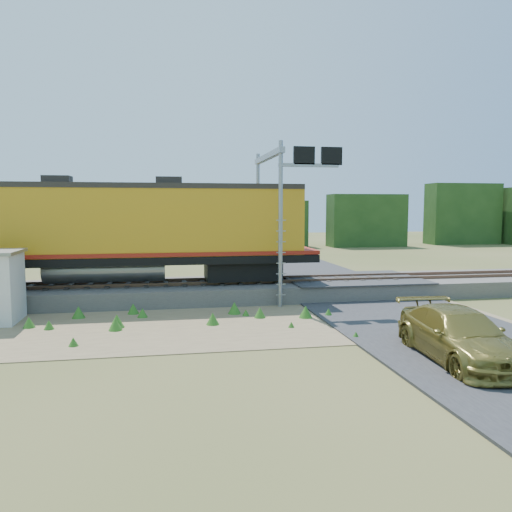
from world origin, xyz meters
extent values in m
plane|color=#475123|center=(0.00, 0.00, 0.00)|extent=(140.00, 140.00, 0.00)
cube|color=slate|center=(0.00, 6.00, 0.40)|extent=(70.00, 5.00, 0.80)
cube|color=brown|center=(0.00, 5.28, 0.88)|extent=(70.00, 0.10, 0.16)
cube|color=brown|center=(0.00, 6.72, 0.88)|extent=(70.00, 0.10, 0.16)
cube|color=#8C7754|center=(-2.00, 0.50, 0.01)|extent=(26.00, 8.00, 0.03)
cube|color=#38383A|center=(7.00, 6.00, 0.83)|extent=(7.00, 5.20, 0.06)
cube|color=#38383A|center=(7.00, 22.00, 0.04)|extent=(7.00, 24.00, 0.08)
cube|color=#1C3915|center=(0.00, 38.00, 3.25)|extent=(36.00, 3.00, 6.50)
cube|color=#1C3915|center=(40.00, 38.00, 3.00)|extent=(50.00, 3.00, 6.00)
cube|color=black|center=(1.13, 6.00, 1.42)|extent=(3.70, 2.36, 0.92)
cube|color=black|center=(-5.55, 6.00, 2.07)|extent=(20.55, 3.08, 0.37)
cylinder|color=gray|center=(-5.55, 6.00, 1.58)|extent=(5.65, 1.23, 1.23)
cube|color=#BE8516|center=(-5.55, 6.00, 3.85)|extent=(19.01, 2.98, 3.19)
cube|color=maroon|center=(-5.55, 6.00, 2.38)|extent=(20.55, 3.13, 0.18)
cube|color=#28231E|center=(-5.55, 6.00, 5.56)|extent=(19.01, 3.03, 0.25)
cube|color=#28231E|center=(-7.61, 6.00, 5.80)|extent=(1.23, 1.03, 0.46)
cube|color=#28231E|center=(-2.47, 6.00, 5.80)|extent=(1.23, 1.03, 0.46)
cylinder|color=gray|center=(2.45, 3.20, 3.76)|extent=(0.19, 0.19, 7.53)
cylinder|color=gray|center=(2.45, 8.80, 3.76)|extent=(0.19, 0.19, 7.53)
cube|color=gray|center=(2.45, 6.00, 7.10)|extent=(0.27, 6.20, 0.27)
cube|color=gray|center=(3.74, 3.20, 6.45)|extent=(2.80, 0.16, 0.16)
cube|color=black|center=(3.53, 3.20, 6.88)|extent=(0.97, 0.16, 0.81)
cube|color=black|center=(4.82, 3.20, 6.88)|extent=(0.97, 0.16, 0.81)
imported|color=olive|center=(5.88, -5.59, 0.77)|extent=(2.47, 5.42, 1.54)
camera|label=1|loc=(-2.64, -18.78, 4.54)|focal=35.00mm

